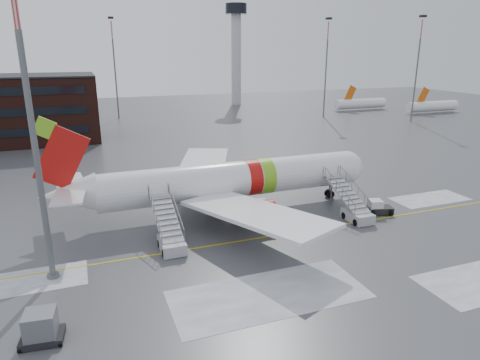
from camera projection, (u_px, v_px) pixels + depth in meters
name	position (u px, v px, depth m)	size (l,w,h in m)	color
ground	(283.00, 230.00, 41.35)	(260.00, 260.00, 0.00)	#494C4F
airliner	(225.00, 181.00, 45.03)	(35.03, 32.97, 11.18)	white
airstair_fwd	(353.00, 209.00, 43.79)	(2.05, 7.70, 3.48)	#A2A4A8
airstair_aft	(170.00, 236.00, 37.40)	(2.05, 7.70, 3.48)	#A6A8AD
pushback_tug	(378.00, 208.00, 45.16)	(2.99, 2.55, 1.54)	black
uld_container	(41.00, 328.00, 25.23)	(2.60, 2.01, 1.98)	black
light_mast_near	(32.00, 124.00, 29.24)	(1.20, 1.20, 22.65)	#595B60
control_tower	(236.00, 43.00, 131.05)	(6.40, 6.40, 30.00)	#B2B5BA
light_mast_far_ne	(326.00, 62.00, 106.97)	(1.20, 1.20, 24.25)	#595B60
light_mast_far_n	(114.00, 62.00, 104.48)	(1.20, 1.20, 24.25)	#595B60
light_mast_far_e	(418.00, 63.00, 99.82)	(1.20, 1.20, 24.25)	#595B60
distant_aircraft	(383.00, 112.00, 119.69)	(35.00, 18.00, 8.00)	#D8590C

